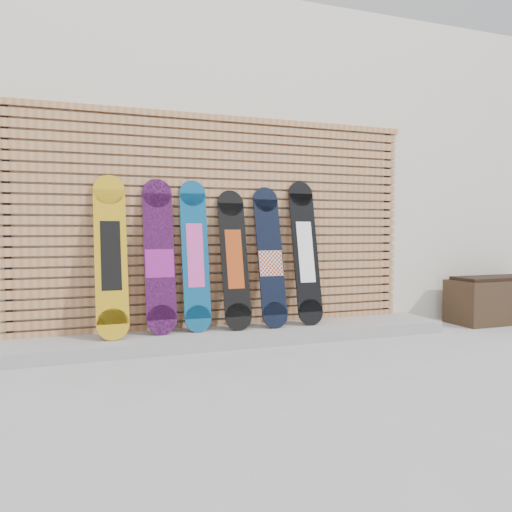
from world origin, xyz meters
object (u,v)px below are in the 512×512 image
Objects in this scene: snowboard_3 at (234,259)px; snowboard_4 at (270,257)px; planter_box at (499,300)px; snowboard_5 at (305,252)px; snowboard_0 at (111,256)px; snowboard_1 at (159,257)px; snowboard_2 at (195,255)px.

snowboard_4 is (0.39, -0.01, 0.01)m from snowboard_3.
snowboard_5 is (-2.51, 0.16, 0.61)m from planter_box.
snowboard_0 is 1.00× the size of snowboard_5.
snowboard_5 is at bearing 0.16° from snowboard_3.
snowboard_3 is at bearing 0.96° from snowboard_0.
snowboard_4 is at bearing 0.37° from snowboard_0.
snowboard_3 reaches higher than planter_box.
snowboard_0 is 1.02× the size of snowboard_1.
planter_box is 0.85× the size of snowboard_4.
snowboard_1 is at bearing 177.42° from planter_box.
snowboard_2 is at bearing 177.05° from planter_box.
snowboard_0 is at bearing -179.63° from snowboard_4.
planter_box is 0.83× the size of snowboard_2.
snowboard_2 is 1.03× the size of snowboard_4.
snowboard_1 is at bearing 178.36° from snowboard_3.
snowboard_4 is (1.14, -0.03, -0.02)m from snowboard_1.
snowboard_5 is at bearing 0.64° from snowboard_0.
snowboard_1 reaches higher than snowboard_3.
snowboard_1 reaches higher than planter_box.
snowboard_5 reaches higher than snowboard_0.
snowboard_0 reaches higher than snowboard_4.
snowboard_3 is 0.80m from snowboard_5.
snowboard_2 is (0.81, 0.05, -0.01)m from snowboard_0.
snowboard_5 is (1.54, -0.02, 0.02)m from snowboard_1.
snowboard_2 is (-3.70, 0.19, 0.59)m from planter_box.
snowboard_1 is 1.54m from snowboard_5.
planter_box is 2.58m from snowboard_5.
snowboard_3 is (1.20, 0.02, -0.06)m from snowboard_0.
snowboard_3 is (0.75, -0.02, -0.04)m from snowboard_1.
snowboard_4 is at bearing -2.87° from snowboard_2.
planter_box is at bearing -2.80° from snowboard_3.
planter_box is at bearing -2.97° from snowboard_4.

